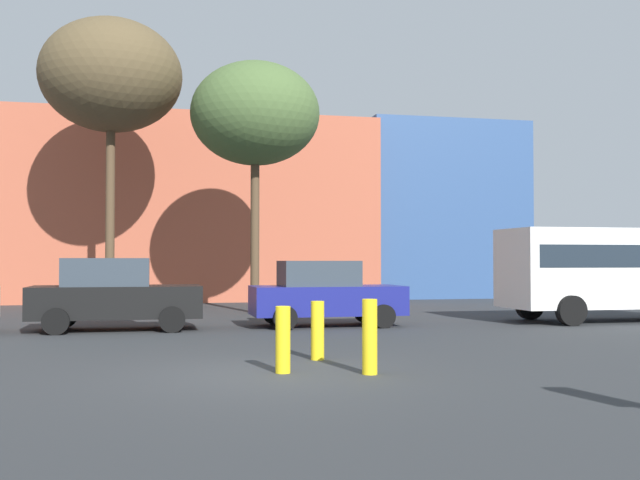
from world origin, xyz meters
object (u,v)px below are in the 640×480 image
(parked_car_1, at_px, (114,294))
(white_bus, at_px, (616,266))
(bollard_yellow_0, at_px, (370,337))
(parked_car_2, at_px, (325,294))
(bollard_yellow_2, at_px, (318,330))
(bare_tree_1, at_px, (255,115))
(bare_tree_0, at_px, (111,77))
(bollard_yellow_1, at_px, (283,340))

(parked_car_1, height_order, white_bus, white_bus)
(bollard_yellow_0, bearing_deg, parked_car_2, 81.78)
(white_bus, distance_m, bollard_yellow_0, 13.16)
(parked_car_1, xyz_separation_m, bollard_yellow_0, (4.33, -8.61, -0.33))
(white_bus, xyz_separation_m, bollard_yellow_2, (-10.52, -6.53, -1.09))
(parked_car_2, xyz_separation_m, bare_tree_1, (-1.17, 5.66, 5.95))
(parked_car_1, height_order, bare_tree_1, bare_tree_1)
(parked_car_1, bearing_deg, bare_tree_0, 93.94)
(parked_car_2, height_order, bare_tree_0, bare_tree_0)
(parked_car_2, height_order, bollard_yellow_2, parked_car_2)
(bollard_yellow_2, bearing_deg, bare_tree_1, 87.65)
(bollard_yellow_0, bearing_deg, bollard_yellow_2, 103.17)
(bollard_yellow_0, bearing_deg, bare_tree_0, 106.99)
(parked_car_2, xyz_separation_m, white_bus, (8.84, -0.21, 0.73))
(bollard_yellow_2, bearing_deg, bollard_yellow_0, -76.83)
(parked_car_1, xyz_separation_m, bare_tree_1, (4.40, 5.66, 5.92))
(parked_car_2, distance_m, bollard_yellow_2, 6.96)
(bare_tree_1, height_order, bollard_yellow_2, bare_tree_1)
(parked_car_1, relative_size, bollard_yellow_1, 4.02)
(parked_car_2, height_order, bare_tree_1, bare_tree_1)
(parked_car_1, xyz_separation_m, bollard_yellow_1, (3.01, -8.18, -0.39))
(white_bus, height_order, bare_tree_0, bare_tree_0)
(parked_car_1, distance_m, parked_car_2, 5.58)
(white_bus, relative_size, bare_tree_1, 0.79)
(bare_tree_1, height_order, bollard_yellow_0, bare_tree_1)
(white_bus, bearing_deg, bare_tree_1, 149.62)
(parked_car_2, xyz_separation_m, bollard_yellow_2, (-1.68, -6.74, -0.36))
(parked_car_1, height_order, bare_tree_0, bare_tree_0)
(white_bus, xyz_separation_m, bollard_yellow_1, (-11.40, -7.97, -1.09))
(bare_tree_1, bearing_deg, white_bus, -30.38)
(parked_car_1, height_order, bollard_yellow_2, parked_car_1)
(bollard_yellow_2, bearing_deg, bare_tree_0, 107.50)
(bare_tree_0, height_order, bollard_yellow_0, bare_tree_0)
(parked_car_1, bearing_deg, bare_tree_1, 52.12)
(parked_car_2, bearing_deg, bare_tree_1, 101.71)
(bare_tree_0, xyz_separation_m, bollard_yellow_0, (4.83, -15.80, -7.68))
(white_bus, height_order, bare_tree_1, bare_tree_1)
(parked_car_2, height_order, bollard_yellow_1, parked_car_2)
(bollard_yellow_0, distance_m, bollard_yellow_1, 1.39)
(bollard_yellow_0, relative_size, bollard_yellow_2, 1.12)
(bare_tree_0, xyz_separation_m, bare_tree_1, (4.90, -1.53, -1.43))
(bare_tree_0, relative_size, bollard_yellow_0, 8.65)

